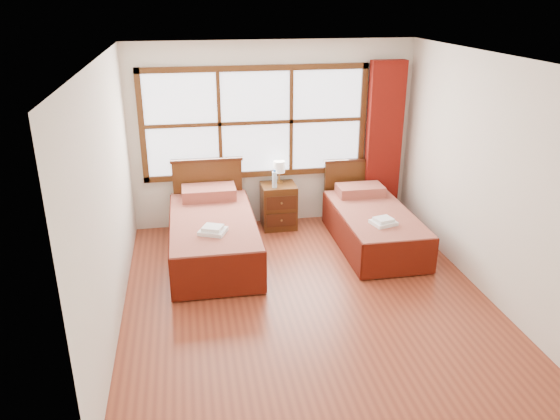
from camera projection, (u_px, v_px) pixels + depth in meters
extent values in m
plane|color=brown|center=(306.00, 296.00, 6.13)|extent=(4.50, 4.50, 0.00)
plane|color=white|center=(311.00, 58.00, 5.17)|extent=(4.50, 4.50, 0.00)
plane|color=silver|center=(273.00, 135.00, 7.71)|extent=(4.00, 0.00, 4.00)
plane|color=silver|center=(108.00, 199.00, 5.33)|extent=(0.00, 4.50, 4.50)
plane|color=silver|center=(486.00, 177.00, 5.97)|extent=(0.00, 4.50, 4.50)
cube|color=white|center=(256.00, 122.00, 7.57)|extent=(3.00, 0.02, 1.40)
cube|color=#492710|center=(257.00, 174.00, 7.82)|extent=(3.16, 0.06, 0.08)
cube|color=#492710|center=(255.00, 68.00, 7.27)|extent=(3.16, 0.06, 0.08)
cube|color=#492710|center=(142.00, 127.00, 7.30)|extent=(0.08, 0.06, 1.56)
cube|color=#492710|center=(362.00, 119.00, 7.80)|extent=(0.08, 0.06, 1.56)
cube|color=#492710|center=(220.00, 124.00, 7.47)|extent=(0.05, 0.05, 1.40)
cube|color=#492710|center=(291.00, 121.00, 7.63)|extent=(0.05, 0.05, 1.40)
cube|color=#492710|center=(256.00, 123.00, 7.55)|extent=(3.00, 0.05, 0.05)
cube|color=maroon|center=(384.00, 142.00, 7.89)|extent=(0.50, 0.16, 2.30)
cube|color=#3A1A0C|center=(214.00, 247.00, 6.95)|extent=(0.92, 1.85, 0.30)
cube|color=maroon|center=(213.00, 228.00, 6.85)|extent=(1.04, 2.05, 0.25)
cube|color=#551408|center=(172.00, 242.00, 6.83)|extent=(0.03, 2.05, 0.51)
cube|color=#551408|center=(254.00, 236.00, 6.99)|extent=(0.03, 2.05, 0.51)
cube|color=#551408|center=(219.00, 277.00, 5.98)|extent=(1.04, 0.03, 0.51)
cube|color=maroon|center=(209.00, 192.00, 7.46)|extent=(0.72, 0.42, 0.16)
cube|color=#492710|center=(208.00, 195.00, 7.75)|extent=(0.96, 0.06, 1.01)
cube|color=#3A1A0C|center=(206.00, 160.00, 7.56)|extent=(1.01, 0.08, 0.04)
cube|color=#3A1A0C|center=(373.00, 237.00, 7.30)|extent=(0.82, 1.65, 0.27)
cube|color=maroon|center=(375.00, 220.00, 7.21)|extent=(0.92, 1.83, 0.22)
cube|color=#551408|center=(340.00, 231.00, 7.19)|extent=(0.03, 1.83, 0.46)
cube|color=#551408|center=(407.00, 226.00, 7.34)|extent=(0.03, 1.83, 0.46)
cube|color=#551408|center=(400.00, 259.00, 6.43)|extent=(0.92, 0.03, 0.46)
cube|color=maroon|center=(360.00, 190.00, 7.75)|extent=(0.64, 0.38, 0.14)
cube|color=#492710|center=(352.00, 190.00, 8.11)|extent=(0.86, 0.06, 0.89)
cube|color=#3A1A0C|center=(354.00, 160.00, 7.94)|extent=(0.89, 0.08, 0.04)
cube|color=#492710|center=(279.00, 206.00, 7.85)|extent=(0.48, 0.43, 0.64)
cube|color=#3A1A0C|center=(281.00, 220.00, 7.69)|extent=(0.43, 0.02, 0.19)
cube|color=#3A1A0C|center=(281.00, 203.00, 7.59)|extent=(0.43, 0.02, 0.19)
sphere|color=olive|center=(282.00, 221.00, 7.67)|extent=(0.03, 0.03, 0.03)
sphere|color=olive|center=(282.00, 203.00, 7.57)|extent=(0.03, 0.03, 0.03)
cube|color=white|center=(213.00, 231.00, 6.38)|extent=(0.37, 0.36, 0.05)
cube|color=white|center=(213.00, 228.00, 6.37)|extent=(0.28, 0.27, 0.04)
cube|color=white|center=(383.00, 223.00, 6.78)|extent=(0.34, 0.31, 0.04)
cube|color=white|center=(384.00, 220.00, 6.77)|extent=(0.25, 0.23, 0.04)
cylinder|color=#BE893D|center=(279.00, 182.00, 7.81)|extent=(0.10, 0.10, 0.02)
cylinder|color=#BE893D|center=(279.00, 177.00, 7.79)|extent=(0.02, 0.02, 0.14)
cylinder|color=white|center=(279.00, 167.00, 7.73)|extent=(0.16, 0.16, 0.16)
cylinder|color=silver|center=(275.00, 180.00, 7.57)|extent=(0.07, 0.07, 0.23)
cylinder|color=blue|center=(274.00, 171.00, 7.52)|extent=(0.03, 0.03, 0.03)
cylinder|color=silver|center=(274.00, 180.00, 7.58)|extent=(0.06, 0.06, 0.21)
cylinder|color=blue|center=(274.00, 172.00, 7.53)|extent=(0.03, 0.03, 0.03)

